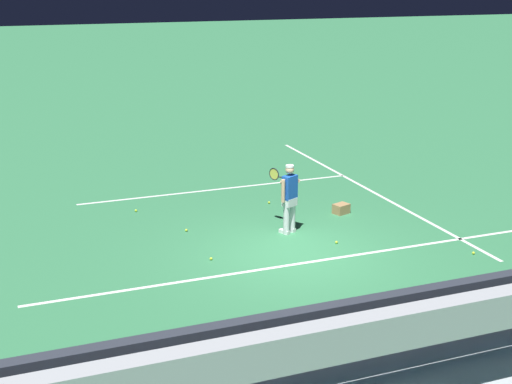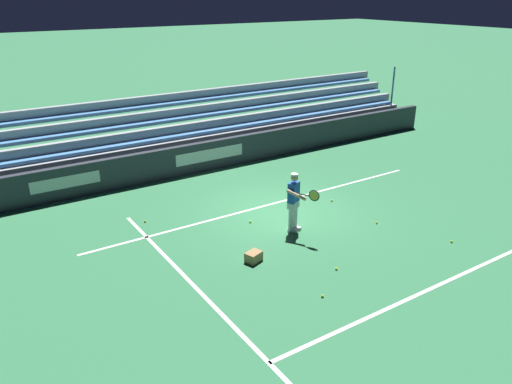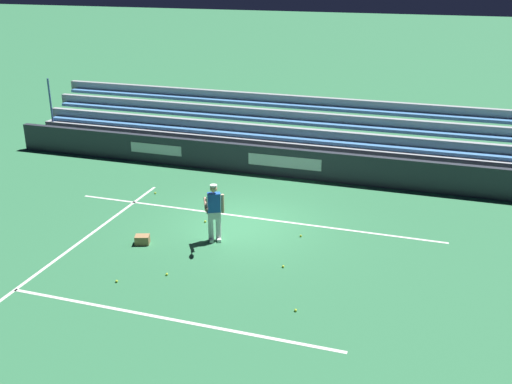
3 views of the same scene
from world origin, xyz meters
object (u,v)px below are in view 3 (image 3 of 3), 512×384
tennis_ball_far_right (155,193)px  tennis_ball_toward_net (283,266)px  tennis_ball_on_baseline (205,222)px  tennis_player (214,212)px  ball_box_cardboard (142,240)px  tennis_ball_midcourt (301,236)px  tennis_ball_stray_back (296,310)px  tennis_ball_far_left (167,274)px  tennis_ball_near_player (117,281)px

tennis_ball_far_right → tennis_ball_toward_net: bearing=146.2°
tennis_ball_far_right → tennis_ball_on_baseline: 3.10m
tennis_player → tennis_ball_toward_net: (-2.32, 0.97, -0.86)m
tennis_ball_on_baseline → tennis_player: bearing=124.5°
tennis_ball_far_right → ball_box_cardboard: bearing=111.6°
tennis_player → tennis_ball_on_baseline: tennis_player is taller
tennis_ball_on_baseline → tennis_ball_midcourt: bearing=178.3°
tennis_player → tennis_ball_stray_back: tennis_player is taller
tennis_ball_far_left → tennis_ball_toward_net: bearing=-154.2°
tennis_player → tennis_ball_midcourt: size_ratio=25.98×
tennis_player → tennis_ball_toward_net: bearing=157.3°
tennis_player → tennis_ball_far_left: bearing=79.7°
tennis_ball_midcourt → tennis_ball_stray_back: size_ratio=1.00×
tennis_ball_far_right → tennis_ball_far_left: bearing=119.7°
tennis_player → tennis_ball_midcourt: tennis_player is taller
tennis_player → ball_box_cardboard: 2.20m
tennis_ball_toward_net → tennis_ball_far_left: bearing=25.8°
tennis_ball_far_left → tennis_ball_stray_back: size_ratio=1.00×
tennis_ball_far_left → tennis_ball_toward_net: same height
tennis_ball_midcourt → tennis_ball_toward_net: bearing=90.3°
tennis_ball_far_right → tennis_ball_on_baseline: bearing=146.4°
tennis_ball_midcourt → tennis_ball_far_left: bearing=50.4°
tennis_ball_far_right → tennis_ball_near_player: (-1.87, 5.83, 0.00)m
tennis_ball_midcourt → ball_box_cardboard: bearing=23.7°
tennis_ball_midcourt → tennis_ball_near_player: 5.51m
tennis_ball_toward_net → tennis_ball_near_player: same height
tennis_player → tennis_ball_far_left: (0.42, 2.30, -0.86)m
tennis_ball_stray_back → tennis_ball_on_baseline: 5.61m
tennis_ball_far_left → tennis_ball_on_baseline: same height
ball_box_cardboard → tennis_ball_far_left: bearing=135.2°
tennis_ball_far_left → tennis_ball_stray_back: (-3.58, 0.63, 0.00)m
tennis_ball_toward_net → tennis_ball_on_baseline: bearing=-33.9°
tennis_ball_toward_net → tennis_ball_on_baseline: (3.07, -2.07, 0.00)m
tennis_ball_toward_net → tennis_ball_on_baseline: same height
tennis_ball_toward_net → tennis_ball_stray_back: 2.13m
tennis_player → tennis_ball_far_left: size_ratio=25.98×
tennis_ball_near_player → ball_box_cardboard: bearing=-78.9°
tennis_ball_far_left → tennis_ball_near_player: (1.04, 0.72, 0.00)m
tennis_ball_stray_back → tennis_ball_near_player: bearing=1.1°
ball_box_cardboard → tennis_ball_midcourt: size_ratio=6.06×
ball_box_cardboard → tennis_ball_midcourt: (-4.20, -1.84, -0.10)m
tennis_ball_midcourt → tennis_ball_on_baseline: bearing=-1.7°
ball_box_cardboard → tennis_ball_far_right: (1.45, -3.65, -0.10)m
tennis_ball_near_player → tennis_ball_far_left: bearing=-145.5°
tennis_player → tennis_ball_stray_back: bearing=137.2°
tennis_player → tennis_ball_midcourt: (-2.31, -1.00, -0.86)m
tennis_ball_far_right → tennis_ball_stray_back: bearing=138.5°
ball_box_cardboard → tennis_ball_toward_net: 4.21m
tennis_ball_far_left → tennis_ball_far_right: same height
ball_box_cardboard → tennis_ball_on_baseline: bearing=-120.3°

